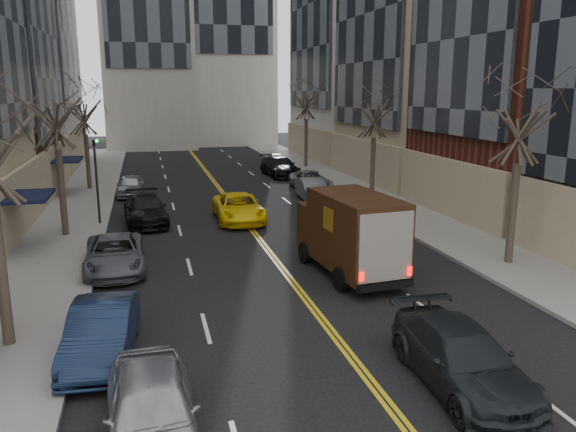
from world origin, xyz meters
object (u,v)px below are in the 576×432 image
ups_truck (350,234)px  observer_sedan (462,358)px  taxi (239,208)px  pedestrian (326,251)px

ups_truck → observer_sedan: size_ratio=1.18×
taxi → observer_sedan: bearing=-82.0°
pedestrian → observer_sedan: bearing=-165.7°
taxi → pedestrian: size_ratio=3.27×
taxi → pedestrian: pedestrian is taller
ups_truck → taxi: bearing=99.6°
ups_truck → pedestrian: (-0.70, 0.67, -0.80)m
ups_truck → observer_sedan: 8.41m
pedestrian → taxi: bearing=23.6°
ups_truck → taxi: (-2.59, 9.75, -0.87)m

